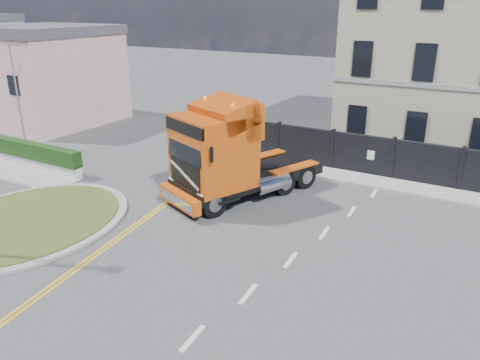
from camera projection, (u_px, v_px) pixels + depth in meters
The scene contains 11 objects.
ground at pixel (222, 235), 17.19m from camera, with size 120.00×120.00×0.00m, color #424244.
traffic_island at pixel (26, 222), 17.99m from camera, with size 6.80×6.80×0.17m.
hedge_wall at pixel (24, 152), 24.20m from camera, with size 8.00×0.55×1.35m.
pavement_side at pixel (7, 171), 23.55m from camera, with size 8.50×1.80×0.10m, color gray.
seaside_bldg_pink at pixel (47, 79), 32.75m from camera, with size 8.00×8.00×6.00m, color beige.
seaside_bldg_cream at pixel (2, 75), 38.27m from camera, with size 9.00×8.00×5.00m, color beige.
hoarding_fence at pixel (450, 168), 21.09m from camera, with size 18.80×0.25×2.00m.
georgian_building at pixel (471, 46), 25.74m from camera, with size 12.30×10.30×12.80m.
pavement_far at pixel (431, 192), 20.95m from camera, with size 20.00×1.60×0.12m, color gray.
truck at pixel (227, 157), 19.72m from camera, with size 5.18×7.60×4.27m.
lamppost_slim at pixel (16, 88), 26.45m from camera, with size 0.24×0.48×5.93m.
Camera 1 is at (8.24, -12.99, 7.96)m, focal length 35.00 mm.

